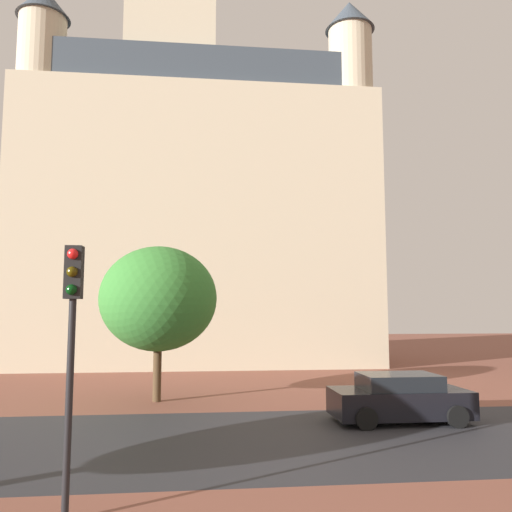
% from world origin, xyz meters
% --- Properties ---
extents(ground_plane, '(120.00, 120.00, 0.00)m').
position_xyz_m(ground_plane, '(0.00, 10.00, 0.00)').
color(ground_plane, brown).
extents(street_asphalt_strip, '(120.00, 7.45, 0.00)m').
position_xyz_m(street_asphalt_strip, '(0.00, 9.89, 0.00)').
color(street_asphalt_strip, '#2D2D33').
rests_on(street_asphalt_strip, ground_plane).
extents(landmark_building, '(22.54, 10.88, 36.33)m').
position_xyz_m(landmark_building, '(-2.20, 30.62, 11.39)').
color(landmark_building, beige).
rests_on(landmark_building, ground_plane).
extents(car_black, '(4.12, 2.10, 1.44)m').
position_xyz_m(car_black, '(4.42, 11.52, 0.70)').
color(car_black, black).
rests_on(car_black, ground_plane).
extents(traffic_light_pole, '(0.28, 0.34, 4.47)m').
position_xyz_m(traffic_light_pole, '(-3.81, 4.96, 3.13)').
color(traffic_light_pole, black).
rests_on(traffic_light_pole, ground_plane).
extents(tree_curb_far, '(4.43, 4.43, 5.84)m').
position_xyz_m(tree_curb_far, '(-3.26, 15.93, 3.84)').
color(tree_curb_far, '#4C3823').
rests_on(tree_curb_far, ground_plane).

